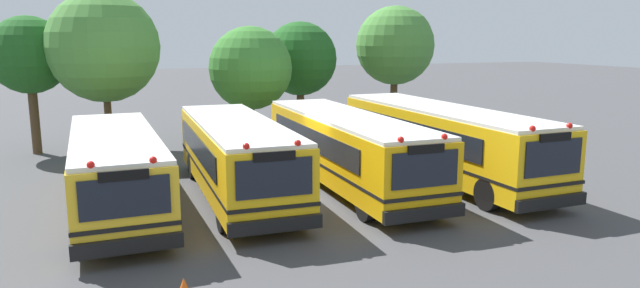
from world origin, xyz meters
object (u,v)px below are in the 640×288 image
(school_bus_3, at_px, (441,139))
(tree_3, at_px, (298,57))
(tree_2, at_px, (250,67))
(tree_4, at_px, (397,43))
(school_bus_1, at_px, (237,155))
(tree_0, at_px, (25,54))
(school_bus_0, at_px, (115,168))
(school_bus_2, at_px, (346,147))
(tree_1, at_px, (100,44))

(school_bus_3, distance_m, tree_3, 12.22)
(tree_2, bearing_deg, tree_4, 12.54)
(school_bus_1, bearing_deg, tree_0, -54.23)
(school_bus_0, xyz_separation_m, school_bus_2, (7.73, 0.31, 0.07))
(school_bus_1, xyz_separation_m, tree_0, (-7.00, 10.32, 3.06))
(tree_2, bearing_deg, school_bus_3, -61.80)
(tree_2, bearing_deg, school_bus_0, -125.31)
(school_bus_2, bearing_deg, tree_3, -100.23)
(tree_0, height_order, tree_1, tree_1)
(tree_0, distance_m, tree_4, 18.92)
(school_bus_1, height_order, tree_3, tree_3)
(school_bus_3, xyz_separation_m, tree_1, (-11.62, 9.41, 3.42))
(school_bus_3, relative_size, tree_0, 1.86)
(school_bus_2, xyz_separation_m, tree_0, (-10.95, 10.25, 3.06))
(school_bus_1, height_order, tree_1, tree_1)
(tree_0, height_order, tree_4, tree_4)
(school_bus_3, relative_size, tree_2, 1.99)
(school_bus_0, height_order, school_bus_2, school_bus_2)
(tree_0, distance_m, tree_3, 13.27)
(school_bus_3, bearing_deg, tree_2, -63.13)
(school_bus_3, bearing_deg, school_bus_0, -0.63)
(tree_3, bearing_deg, school_bus_0, -129.79)
(school_bus_2, height_order, tree_0, tree_0)
(tree_2, xyz_separation_m, tree_3, (3.37, 2.65, 0.35))
(school_bus_3, distance_m, tree_4, 12.41)
(school_bus_1, xyz_separation_m, tree_3, (6.19, 11.72, 2.71))
(tree_2, height_order, tree_4, tree_4)
(school_bus_1, relative_size, tree_3, 1.63)
(tree_3, distance_m, tree_4, 5.79)
(school_bus_3, height_order, tree_0, tree_0)
(tree_2, bearing_deg, school_bus_1, -107.30)
(tree_1, bearing_deg, tree_3, 13.48)
(tree_1, bearing_deg, tree_2, -2.03)
(tree_0, bearing_deg, tree_4, 2.33)
(school_bus_3, bearing_deg, school_bus_1, -2.12)
(school_bus_1, height_order, school_bus_2, school_bus_1)
(school_bus_0, bearing_deg, tree_3, -130.68)
(school_bus_0, height_order, tree_1, tree_1)
(school_bus_1, relative_size, tree_2, 1.72)
(school_bus_3, xyz_separation_m, tree_2, (-4.92, 9.17, 2.30))
(school_bus_1, height_order, school_bus_3, school_bus_3)
(school_bus_3, bearing_deg, school_bus_2, -3.91)
(school_bus_1, distance_m, tree_2, 9.79)
(school_bus_2, bearing_deg, school_bus_1, 1.56)
(tree_0, relative_size, tree_4, 0.88)
(school_bus_3, height_order, tree_3, tree_3)
(school_bus_2, height_order, tree_1, tree_1)
(school_bus_1, distance_m, school_bus_3, 7.74)
(tree_4, bearing_deg, school_bus_0, -144.14)
(school_bus_0, distance_m, tree_2, 11.67)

